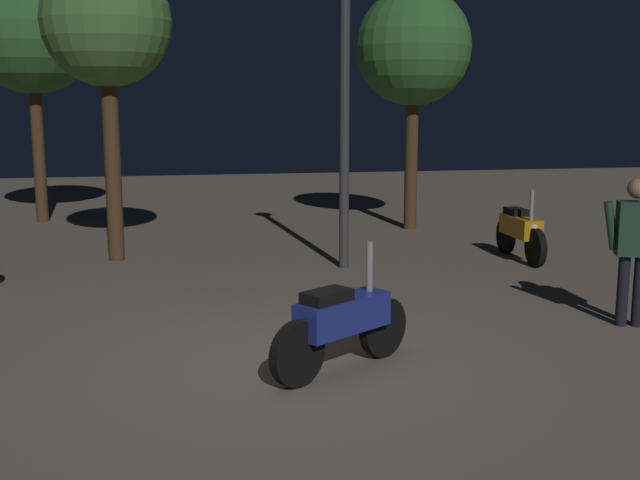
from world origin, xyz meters
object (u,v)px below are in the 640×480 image
(motorcycle_orange_parked_left, at_px, (520,231))
(streetlamp_near, at_px, (345,68))
(motorcycle_blue_foreground, at_px, (342,322))
(person_rider_beside, at_px, (634,240))

(motorcycle_orange_parked_left, relative_size, streetlamp_near, 0.38)
(motorcycle_orange_parked_left, bearing_deg, motorcycle_blue_foreground, -38.62)
(streetlamp_near, bearing_deg, person_rider_beside, -57.32)
(person_rider_beside, bearing_deg, motorcycle_orange_parked_left, 13.72)
(person_rider_beside, distance_m, streetlamp_near, 4.62)
(motorcycle_blue_foreground, xyz_separation_m, person_rider_beside, (3.31, 0.78, 0.49))
(motorcycle_blue_foreground, relative_size, motorcycle_orange_parked_left, 0.86)
(motorcycle_blue_foreground, relative_size, streetlamp_near, 0.33)
(person_rider_beside, xyz_separation_m, streetlamp_near, (-2.28, 3.55, 1.90))
(motorcycle_blue_foreground, distance_m, person_rider_beside, 3.43)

